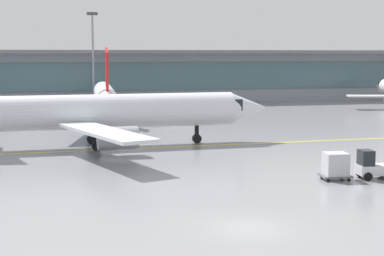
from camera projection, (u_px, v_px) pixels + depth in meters
ground_plane at (249, 228)px, 31.27m from camera, size 400.00×400.00×0.00m
taxiway_centreline_stripe at (117, 149)px, 57.10m from camera, size 109.98×2.76×0.01m
terminal_concourse at (97, 76)px, 109.27m from camera, size 192.26×11.00×9.60m
gate_airplane_1 at (105, 96)px, 87.54m from camera, size 27.34×29.49×9.76m
taxiing_regional_jet at (109, 112)px, 58.51m from camera, size 33.34×31.06×11.06m
baggage_tug at (373, 166)px, 43.64m from camera, size 2.75×1.88×2.10m
cargo_dolly_lead at (335, 165)px, 43.26m from camera, size 2.27×1.84×1.94m
apron_light_mast_1 at (93, 56)px, 101.42m from camera, size 1.80×0.36×15.83m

